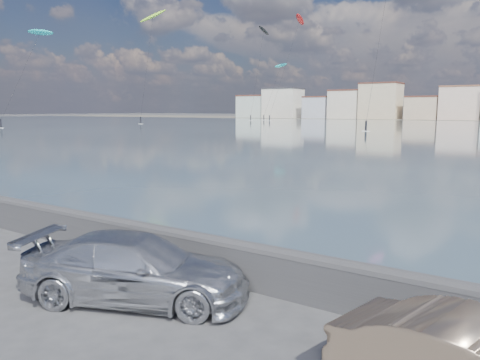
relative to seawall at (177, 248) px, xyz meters
name	(u,v)px	position (x,y,z in m)	size (l,w,h in m)	color
ground	(89,308)	(0.00, -2.70, -0.58)	(700.00, 700.00, 0.00)	#333335
seawall	(177,248)	(0.00, 0.00, 0.00)	(400.00, 0.36, 1.08)	#28282B
car_silver	(136,268)	(0.49, -1.87, 0.11)	(1.94, 4.78, 1.39)	silver
kitesurfer_1	(281,66)	(-82.03, 154.46, 19.98)	(3.94, 19.57, 22.51)	#19BFBF
kitesurfer_2	(299,21)	(-70.35, 146.46, 34.20)	(6.21, 18.98, 37.23)	red
kitesurfer_6	(264,32)	(-80.29, 138.47, 30.42)	(4.12, 12.12, 33.28)	black
kitesurfer_10	(153,18)	(-87.49, 90.45, 28.54)	(5.84, 11.78, 32.02)	#8CD826
kitesurfer_11	(40,34)	(-88.19, 55.66, 19.88)	(9.03, 10.54, 21.93)	#19BFBF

